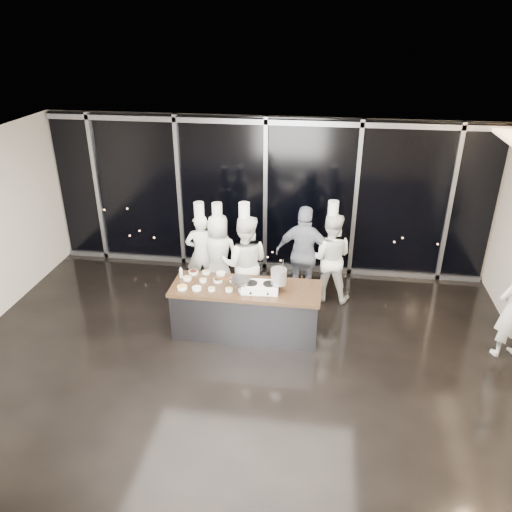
{
  "coord_description": "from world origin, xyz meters",
  "views": [
    {
      "loc": [
        1.2,
        -6.15,
        4.94
      ],
      "look_at": [
        0.13,
        1.2,
        1.33
      ],
      "focal_mm": 35.0,
      "sensor_mm": 36.0,
      "label": 1
    }
  ],
  "objects_px": {
    "guest": "(305,254)",
    "chef_right": "(330,257)",
    "chef_far_left": "(201,252)",
    "chef_center": "(245,263)",
    "stock_pot": "(279,276)",
    "stove": "(260,287)",
    "frying_pan": "(240,280)",
    "chef_left": "(219,254)",
    "demo_counter": "(246,310)"
  },
  "relations": [
    {
      "from": "frying_pan",
      "to": "chef_far_left",
      "type": "relative_size",
      "value": 0.3
    },
    {
      "from": "stove",
      "to": "chef_far_left",
      "type": "bearing_deg",
      "value": 130.32
    },
    {
      "from": "chef_far_left",
      "to": "chef_right",
      "type": "relative_size",
      "value": 0.93
    },
    {
      "from": "chef_center",
      "to": "frying_pan",
      "type": "bearing_deg",
      "value": 91.43
    },
    {
      "from": "stock_pot",
      "to": "guest",
      "type": "xyz_separation_m",
      "value": [
        0.35,
        1.34,
        -0.23
      ]
    },
    {
      "from": "guest",
      "to": "chef_right",
      "type": "distance_m",
      "value": 0.48
    },
    {
      "from": "frying_pan",
      "to": "chef_right",
      "type": "bearing_deg",
      "value": 42.58
    },
    {
      "from": "chef_right",
      "to": "chef_left",
      "type": "bearing_deg",
      "value": 6.22
    },
    {
      "from": "chef_left",
      "to": "demo_counter",
      "type": "bearing_deg",
      "value": 123.12
    },
    {
      "from": "stock_pot",
      "to": "chef_center",
      "type": "relative_size",
      "value": 0.12
    },
    {
      "from": "demo_counter",
      "to": "chef_far_left",
      "type": "xyz_separation_m",
      "value": [
        -1.08,
        1.33,
        0.38
      ]
    },
    {
      "from": "frying_pan",
      "to": "chef_left",
      "type": "bearing_deg",
      "value": 112.37
    },
    {
      "from": "chef_center",
      "to": "chef_left",
      "type": "bearing_deg",
      "value": -44.01
    },
    {
      "from": "stove",
      "to": "chef_center",
      "type": "bearing_deg",
      "value": 111.2
    },
    {
      "from": "demo_counter",
      "to": "chef_right",
      "type": "distance_m",
      "value": 1.99
    },
    {
      "from": "demo_counter",
      "to": "chef_far_left",
      "type": "height_order",
      "value": "chef_far_left"
    },
    {
      "from": "chef_far_left",
      "to": "guest",
      "type": "xyz_separation_m",
      "value": [
        1.98,
        -0.03,
        0.11
      ]
    },
    {
      "from": "stove",
      "to": "chef_right",
      "type": "relative_size",
      "value": 0.31
    },
    {
      "from": "stock_pot",
      "to": "chef_left",
      "type": "relative_size",
      "value": 0.14
    },
    {
      "from": "chef_right",
      "to": "stock_pot",
      "type": "bearing_deg",
      "value": 64.58
    },
    {
      "from": "stock_pot",
      "to": "chef_far_left",
      "type": "bearing_deg",
      "value": 139.88
    },
    {
      "from": "demo_counter",
      "to": "stove",
      "type": "relative_size",
      "value": 4.05
    },
    {
      "from": "stock_pot",
      "to": "chef_right",
      "type": "distance_m",
      "value": 1.67
    },
    {
      "from": "stove",
      "to": "guest",
      "type": "height_order",
      "value": "guest"
    },
    {
      "from": "chef_left",
      "to": "guest",
      "type": "distance_m",
      "value": 1.64
    },
    {
      "from": "chef_far_left",
      "to": "chef_center",
      "type": "distance_m",
      "value": 1.08
    },
    {
      "from": "stove",
      "to": "frying_pan",
      "type": "distance_m",
      "value": 0.34
    },
    {
      "from": "demo_counter",
      "to": "chef_left",
      "type": "xyz_separation_m",
      "value": [
        -0.74,
        1.31,
        0.37
      ]
    },
    {
      "from": "frying_pan",
      "to": "chef_center",
      "type": "relative_size",
      "value": 0.27
    },
    {
      "from": "chef_far_left",
      "to": "chef_right",
      "type": "distance_m",
      "value": 2.44
    },
    {
      "from": "chef_far_left",
      "to": "chef_center",
      "type": "height_order",
      "value": "chef_center"
    },
    {
      "from": "frying_pan",
      "to": "chef_center",
      "type": "height_order",
      "value": "chef_center"
    },
    {
      "from": "demo_counter",
      "to": "chef_far_left",
      "type": "relative_size",
      "value": 1.34
    },
    {
      "from": "chef_left",
      "to": "stove",
      "type": "bearing_deg",
      "value": 129.18
    },
    {
      "from": "demo_counter",
      "to": "frying_pan",
      "type": "xyz_separation_m",
      "value": [
        -0.07,
        -0.08,
        0.61
      ]
    },
    {
      "from": "demo_counter",
      "to": "chef_far_left",
      "type": "distance_m",
      "value": 1.76
    },
    {
      "from": "stock_pot",
      "to": "chef_right",
      "type": "relative_size",
      "value": 0.13
    },
    {
      "from": "frying_pan",
      "to": "chef_right",
      "type": "relative_size",
      "value": 0.28
    },
    {
      "from": "stove",
      "to": "frying_pan",
      "type": "height_order",
      "value": "frying_pan"
    },
    {
      "from": "frying_pan",
      "to": "chef_center",
      "type": "distance_m",
      "value": 0.9
    },
    {
      "from": "chef_far_left",
      "to": "chef_right",
      "type": "xyz_separation_m",
      "value": [
        2.44,
        0.06,
        0.05
      ]
    },
    {
      "from": "stove",
      "to": "chef_far_left",
      "type": "height_order",
      "value": "chef_far_left"
    },
    {
      "from": "guest",
      "to": "chef_right",
      "type": "relative_size",
      "value": 0.95
    },
    {
      "from": "stock_pot",
      "to": "chef_left",
      "type": "distance_m",
      "value": 1.9
    },
    {
      "from": "frying_pan",
      "to": "stock_pot",
      "type": "relative_size",
      "value": 2.16
    },
    {
      "from": "stove",
      "to": "frying_pan",
      "type": "xyz_separation_m",
      "value": [
        -0.32,
        -0.0,
        0.1
      ]
    },
    {
      "from": "stove",
      "to": "chef_right",
      "type": "distance_m",
      "value": 1.84
    },
    {
      "from": "demo_counter",
      "to": "stock_pot",
      "type": "height_order",
      "value": "stock_pot"
    },
    {
      "from": "stove",
      "to": "chef_center",
      "type": "xyz_separation_m",
      "value": [
        -0.4,
        0.88,
        -0.04
      ]
    },
    {
      "from": "stock_pot",
      "to": "chef_center",
      "type": "height_order",
      "value": "chef_center"
    }
  ]
}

